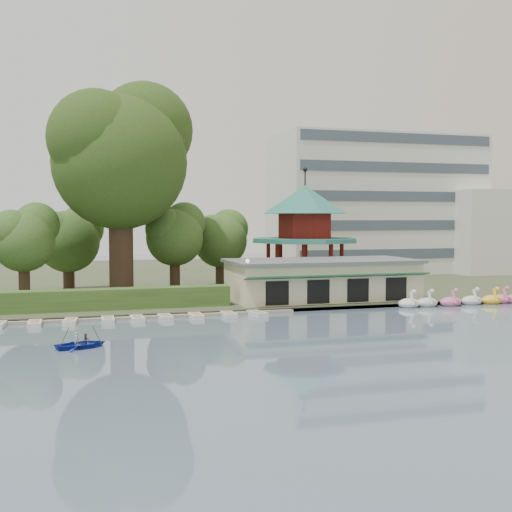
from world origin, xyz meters
name	(u,v)px	position (x,y,z in m)	size (l,w,h in m)	color
ground_plane	(308,354)	(0.00, 0.00, 0.00)	(220.00, 220.00, 0.00)	slate
shore	(173,277)	(0.00, 52.00, 0.20)	(220.00, 70.00, 0.40)	#424930
embankment	(236,312)	(0.00, 17.30, 0.15)	(220.00, 0.60, 0.30)	gray
dock	(96,319)	(-12.00, 17.20, 0.12)	(34.00, 1.60, 0.24)	gray
boathouse	(322,279)	(10.00, 21.97, 2.37)	(18.60, 9.39, 3.90)	beige
pavilion	(305,226)	(12.00, 32.00, 7.48)	(12.40, 12.40, 13.50)	beige
office_building	(394,209)	(32.67, 49.00, 9.73)	(38.00, 18.00, 20.00)	silver
hedge	(58,301)	(-15.00, 20.50, 1.30)	(30.00, 2.00, 1.80)	#3C5E25
lamp_post	(248,274)	(1.50, 19.00, 3.34)	(0.36, 0.36, 4.28)	black
big_tree	(122,151)	(-8.82, 28.21, 14.96)	(14.53, 13.54, 21.87)	#3A281C
small_trees	(91,238)	(-11.72, 32.30, 6.26)	(39.16, 16.38, 9.74)	#3A281C
swan_boats	(487,300)	(25.15, 16.54, 0.40)	(20.52, 2.18, 1.92)	white
moored_rowboats	(87,321)	(-12.74, 15.83, 0.18)	(30.06, 2.68, 0.36)	silver
rowboat_with_passengers	(81,341)	(-13.41, 5.80, 0.47)	(5.24, 4.35, 2.01)	#182C99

